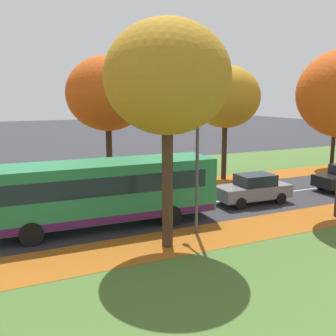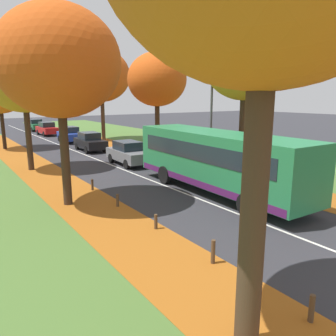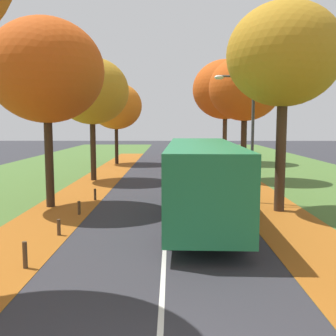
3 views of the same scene
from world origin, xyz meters
name	(u,v)px [view 1 (image 1 of 3)]	position (x,y,z in m)	size (l,w,h in m)	color
grass_verge_left	(180,170)	(-9.20, 20.00, 0.00)	(12.00, 90.00, 0.01)	#476B2D
leaf_litter_left	(129,190)	(-4.60, 14.00, 0.01)	(2.80, 60.00, 0.00)	#9E5619
leaf_litter_right	(204,237)	(4.60, 14.00, 0.01)	(2.80, 60.00, 0.00)	#9E5619
road_centre_line	(252,197)	(0.00, 20.00, 0.00)	(0.12, 80.00, 0.01)	silver
tree_left_near	(108,94)	(-5.24, 12.94, 6.00)	(5.03, 5.03, 8.28)	#382619
tree_left_mid	(226,97)	(-4.93, 21.26, 5.80)	(4.77, 4.77, 7.96)	#382619
tree_left_far	(336,103)	(-4.85, 31.82, 5.31)	(4.73, 4.73, 7.45)	black
tree_right_near	(167,78)	(4.84, 12.17, 6.52)	(4.72, 4.72, 8.69)	#422D1E
bollard_fourth	(39,200)	(-3.57, 8.38, 0.28)	(0.12, 0.12, 0.55)	#4C3823
bollard_fifth	(93,194)	(-3.59, 11.40, 0.28)	(0.12, 0.12, 0.56)	#4C3823
bollard_sixth	(142,189)	(-3.52, 14.41, 0.29)	(0.12, 0.12, 0.58)	#4C3823
streetlamp_right	(193,147)	(3.67, 13.96, 3.74)	(1.89, 0.28, 6.00)	#47474C
bus	(102,190)	(1.37, 10.55, 1.70)	(2.91, 10.48, 2.98)	#237A47
car_grey_lead	(253,189)	(1.12, 19.22, 0.81)	(1.92, 4.27, 1.62)	slate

